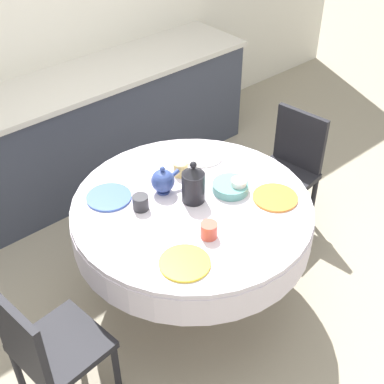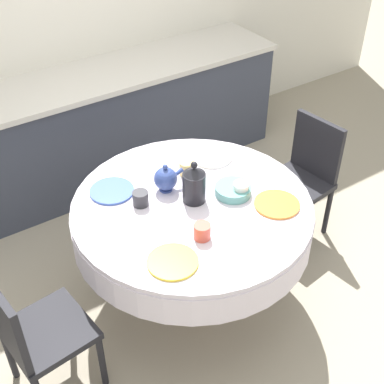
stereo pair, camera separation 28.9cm
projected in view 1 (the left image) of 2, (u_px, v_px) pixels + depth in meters
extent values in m
plane|color=#9E937F|center=(192.00, 295.00, 3.41)|extent=(12.00, 12.00, 0.00)
cube|color=silver|center=(19.00, 17.00, 3.70)|extent=(7.00, 0.05, 2.60)
cube|color=#383D4C|center=(63.00, 143.00, 4.04)|extent=(3.20, 0.60, 0.85)
cube|color=beige|center=(53.00, 89.00, 3.76)|extent=(3.24, 0.64, 0.04)
cylinder|color=brown|center=(192.00, 293.00, 3.39)|extent=(0.44, 0.44, 0.04)
cylinder|color=brown|center=(192.00, 263.00, 3.23)|extent=(0.11, 0.11, 0.50)
cylinder|color=silver|center=(192.00, 220.00, 3.02)|extent=(1.35, 1.35, 0.18)
cylinder|color=silver|center=(192.00, 206.00, 2.95)|extent=(1.34, 1.34, 0.03)
cube|color=black|center=(282.00, 178.00, 3.71)|extent=(0.45, 0.45, 0.04)
cube|color=black|center=(300.00, 139.00, 3.67)|extent=(0.09, 0.38, 0.42)
cylinder|color=black|center=(285.00, 225.00, 3.64)|extent=(0.04, 0.04, 0.39)
cylinder|color=black|center=(244.00, 203.00, 3.83)|extent=(0.04, 0.04, 0.39)
cylinder|color=black|center=(313.00, 201.00, 3.85)|extent=(0.04, 0.04, 0.39)
cylinder|color=black|center=(272.00, 181.00, 4.04)|extent=(0.04, 0.04, 0.39)
cube|color=black|center=(62.00, 346.00, 2.61)|extent=(0.44, 0.44, 0.04)
cube|color=black|center=(20.00, 340.00, 2.36)|extent=(0.08, 0.38, 0.42)
cylinder|color=black|center=(74.00, 332.00, 2.94)|extent=(0.04, 0.04, 0.39)
cylinder|color=black|center=(117.00, 370.00, 2.75)|extent=(0.04, 0.04, 0.39)
cylinder|color=black|center=(19.00, 373.00, 2.73)|extent=(0.04, 0.04, 0.39)
cylinder|color=yellow|center=(185.00, 263.00, 2.57)|extent=(0.25, 0.25, 0.01)
cylinder|color=#CC4C3D|center=(209.00, 230.00, 2.71)|extent=(0.09, 0.09, 0.08)
cylinder|color=orange|center=(275.00, 198.00, 2.98)|extent=(0.25, 0.25, 0.01)
cylinder|color=white|center=(238.00, 186.00, 3.00)|extent=(0.09, 0.09, 0.08)
cylinder|color=#3856AD|center=(109.00, 197.00, 2.98)|extent=(0.25, 0.25, 0.01)
cylinder|color=#28282D|center=(141.00, 203.00, 2.88)|extent=(0.09, 0.09, 0.08)
cylinder|color=white|center=(203.00, 156.00, 3.31)|extent=(0.25, 0.25, 0.01)
cylinder|color=#DBB766|center=(181.00, 169.00, 3.14)|extent=(0.09, 0.09, 0.08)
cylinder|color=black|center=(193.00, 187.00, 2.92)|extent=(0.13, 0.13, 0.18)
cone|color=black|center=(193.00, 171.00, 2.85)|extent=(0.12, 0.12, 0.04)
sphere|color=black|center=(193.00, 165.00, 2.83)|extent=(0.04, 0.04, 0.04)
cylinder|color=#33478E|center=(163.00, 191.00, 3.02)|extent=(0.07, 0.07, 0.01)
sphere|color=#33478E|center=(163.00, 181.00, 2.98)|extent=(0.13, 0.13, 0.13)
cylinder|color=#33478E|center=(174.00, 174.00, 3.02)|extent=(0.08, 0.02, 0.05)
sphere|color=#33478E|center=(162.00, 169.00, 2.93)|extent=(0.03, 0.03, 0.03)
cylinder|color=#569993|center=(230.00, 187.00, 3.02)|extent=(0.21, 0.21, 0.05)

